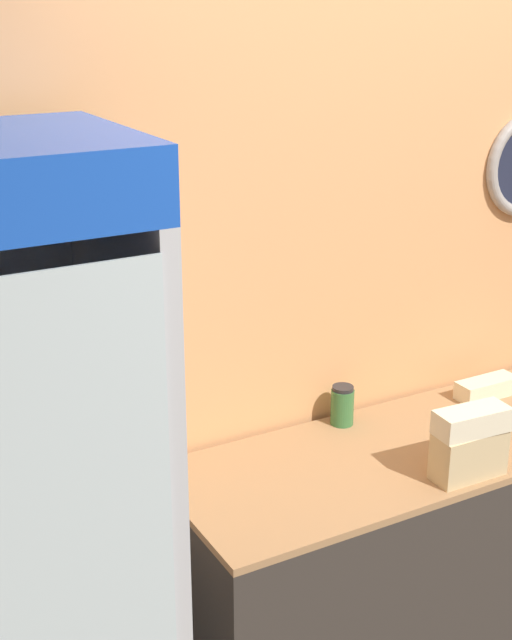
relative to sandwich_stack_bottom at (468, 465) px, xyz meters
The scene contains 7 objects.
wall_back 0.77m from the sandwich_stack_bottom, 80.83° to the left, with size 5.20×0.10×2.70m.
prep_counter 0.54m from the sandwich_stack_bottom, 69.17° to the left, with size 1.96×0.65×0.87m.
sandwich_stack_bottom is the anchor object (origin of this frame).
sandwich_stack_middle 0.08m from the sandwich_stack_bottom, ahead, with size 0.24×0.11×0.08m.
sandwich_stack_top 0.16m from the sandwich_stack_bottom, ahead, with size 0.25×0.12×0.08m.
sandwich_flat_left 0.64m from the sandwich_stack_bottom, 42.08° to the left, with size 0.25×0.09×0.07m.
condiment_jar 0.52m from the sandwich_stack_bottom, 105.84° to the left, with size 0.08×0.08×0.15m.
Camera 1 is at (-1.90, -1.24, 2.33)m, focal length 50.00 mm.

